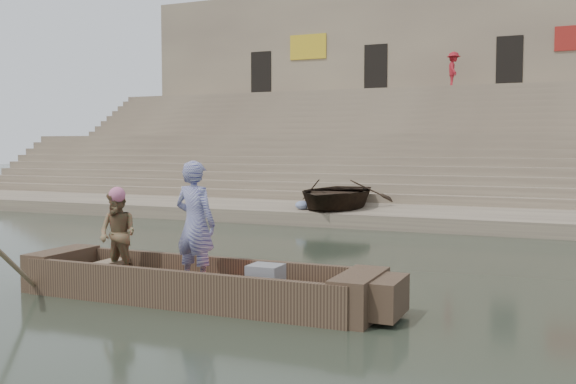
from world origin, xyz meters
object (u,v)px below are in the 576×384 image
Objects in this scene: beached_rowboat at (335,194)px; pedestrian at (453,70)px; television at (265,279)px; main_rowboat at (196,293)px; rowing_man at (118,234)px; standing_man at (195,224)px.

pedestrian is (1.18, 14.44, 5.26)m from beached_rowboat.
pedestrian reaches higher than television.
beached_rowboat is at bearing 103.95° from television.
pedestrian reaches higher than main_rowboat.
pedestrian is (-0.32, 25.14, 5.99)m from main_rowboat.
pedestrian is at bearing 90.74° from main_rowboat.
television is 0.11× the size of beached_rowboat.
television is (2.61, -0.07, -0.49)m from rowing_man.
beached_rowboat is at bearing 160.34° from pedestrian.
television is at bearing 168.38° from pedestrian.
rowing_man is 0.76× the size of pedestrian.
standing_man is 1.50m from rowing_man.
standing_man is 1.35m from television.
standing_man is 0.44× the size of beached_rowboat.
standing_man reaches higher than main_rowboat.
pedestrian is (1.14, 25.07, 5.19)m from rowing_man.
standing_man reaches higher than rowing_man.
television is 11.03m from beached_rowboat.
rowing_man is 25.63m from pedestrian.
television is at bearing 3.27° from rowing_man.
pedestrian reaches higher than rowing_man.
pedestrian reaches higher than standing_man.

